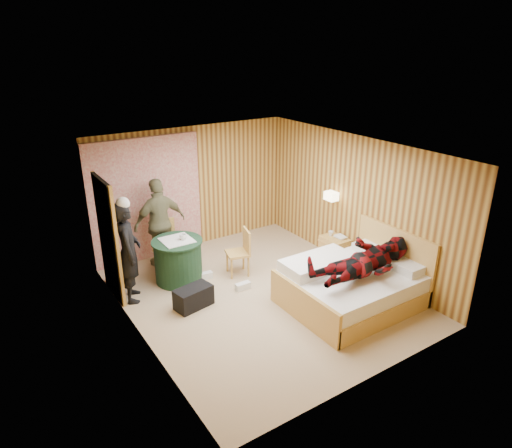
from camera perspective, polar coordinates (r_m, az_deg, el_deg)
floor at (r=7.89m, az=0.49°, el=-8.81°), size 4.20×5.00×0.01m
ceiling at (r=6.95m, az=0.56°, el=9.19°), size 4.20×5.00×0.01m
wall_back at (r=9.39m, az=-7.99°, el=4.48°), size 4.20×0.02×2.50m
wall_left at (r=6.50m, az=-15.11°, el=-4.23°), size 0.02×5.00×2.50m
wall_right at (r=8.60m, az=12.27°, el=2.54°), size 0.02×5.00×2.50m
curtain at (r=8.99m, az=-13.53°, el=2.94°), size 2.20×0.08×2.40m
doorway at (r=7.84m, az=-18.01°, el=-1.77°), size 0.06×0.90×2.05m
wall_lamp at (r=8.77m, az=9.41°, el=3.48°), size 0.26×0.24×0.16m
bed at (r=7.68m, az=11.89°, el=-7.49°), size 2.06×1.63×1.12m
nightstand at (r=8.96m, az=9.78°, el=-3.20°), size 0.40×0.55×0.53m
round_table at (r=8.27m, az=-9.70°, el=-4.47°), size 0.90×0.90×0.80m
chair_far at (r=8.81m, az=-11.41°, el=-1.88°), size 0.56×0.56×0.93m
chair_near at (r=8.34m, az=-1.83°, el=-3.09°), size 0.48×0.48×0.87m
duffel_bag at (r=7.55m, az=-7.81°, el=-9.06°), size 0.66×0.43×0.35m
sneaker_left at (r=8.39m, az=-6.43°, el=-6.46°), size 0.29×0.15×0.12m
sneaker_right at (r=8.02m, az=-1.66°, el=-7.77°), size 0.27×0.11×0.12m
woman_standing at (r=7.67m, az=-15.69°, el=-3.41°), size 0.58×0.72×1.71m
man_at_table at (r=8.72m, az=-11.90°, el=0.13°), size 1.03×0.47×1.72m
man_on_bed at (r=7.26m, az=13.71°, el=-3.55°), size 0.86×0.67×1.77m
book_lower at (r=8.82m, az=10.10°, el=-1.76°), size 0.17×0.23×0.02m
book_upper at (r=8.81m, az=10.11°, el=-1.64°), size 0.18×0.24×0.02m
cup_nightstand at (r=8.93m, az=9.34°, el=-1.16°), size 0.12×0.12×0.09m
cup_table at (r=8.07m, az=-9.10°, el=-1.62°), size 0.16×0.16×0.10m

